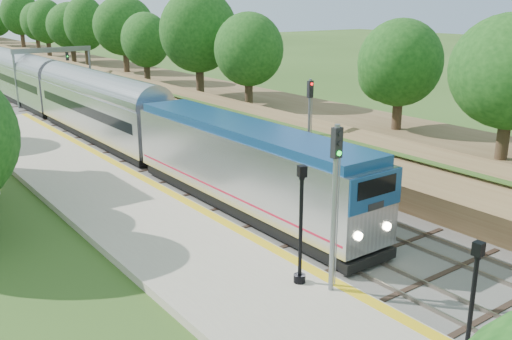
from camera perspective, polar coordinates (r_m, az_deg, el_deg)
trackbed at (r=70.94m, az=-20.88°, el=6.65°), size 9.50×170.00×0.28m
platform at (r=28.36m, az=-9.56°, el=-5.97°), size 6.40×68.00×0.38m
yellow_stripe at (r=29.57m, az=-4.66°, el=-4.42°), size 0.55×68.00×0.01m
embankment at (r=73.34m, az=-14.72°, el=8.98°), size 10.64×170.00×11.70m
signal_gantry at (r=65.72m, az=-19.65°, el=10.26°), size 8.40×0.38×6.20m
train at (r=77.34m, az=-24.06°, el=8.73°), size 3.07×123.03×4.51m
lamppost_mid at (r=17.64m, az=20.60°, el=-13.90°), size 0.43×0.43×4.32m
lamppost_far at (r=21.89m, az=4.48°, el=-6.18°), size 0.47×0.47×4.75m
signal_platform at (r=20.80m, az=7.88°, el=-2.13°), size 0.38×0.30×6.43m
signal_farside at (r=35.09m, az=5.36°, el=5.06°), size 0.35×0.28×6.34m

